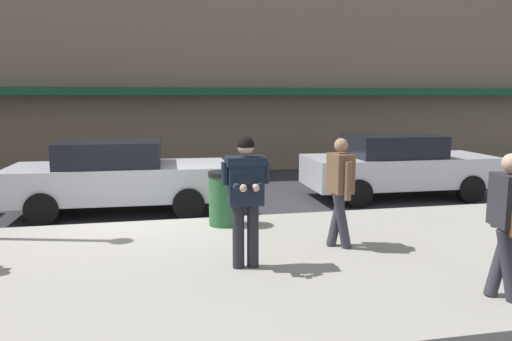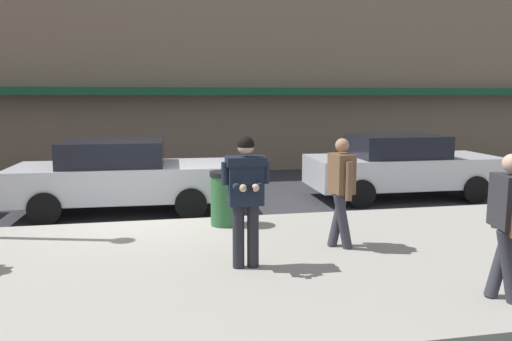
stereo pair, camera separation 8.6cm
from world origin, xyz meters
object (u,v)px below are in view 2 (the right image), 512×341
(man_texting_on_phone, at_px, (246,188))
(pedestrian_with_bag, at_px, (509,219))
(trash_bin, at_px, (225,198))
(parked_sedan_mid, at_px, (121,175))
(parked_sedan_far, at_px, (401,166))
(pedestrian_dark_coat, at_px, (341,186))

(man_texting_on_phone, distance_m, pedestrian_with_bag, 3.18)
(trash_bin, bearing_deg, parked_sedan_mid, 133.84)
(parked_sedan_mid, xyz_separation_m, man_texting_on_phone, (1.92, -4.34, 0.46))
(pedestrian_with_bag, relative_size, trash_bin, 1.74)
(parked_sedan_far, xyz_separation_m, man_texting_on_phone, (-4.61, -4.56, 0.46))
(parked_sedan_far, distance_m, man_texting_on_phone, 6.50)
(man_texting_on_phone, relative_size, pedestrian_dark_coat, 1.06)
(parked_sedan_mid, relative_size, pedestrian_dark_coat, 2.68)
(pedestrian_dark_coat, distance_m, trash_bin, 2.35)
(parked_sedan_far, height_order, trash_bin, parked_sedan_far)
(man_texting_on_phone, relative_size, trash_bin, 1.84)
(parked_sedan_mid, xyz_separation_m, parked_sedan_far, (6.54, 0.22, 0.00))
(parked_sedan_mid, xyz_separation_m, pedestrian_with_bag, (4.62, -6.02, 0.32))
(pedestrian_dark_coat, bearing_deg, parked_sedan_far, 52.48)
(man_texting_on_phone, height_order, trash_bin, man_texting_on_phone)
(parked_sedan_mid, distance_m, pedestrian_with_bag, 7.59)
(parked_sedan_mid, relative_size, parked_sedan_far, 1.01)
(parked_sedan_far, bearing_deg, man_texting_on_phone, -135.33)
(parked_sedan_mid, bearing_deg, parked_sedan_far, 1.92)
(parked_sedan_mid, xyz_separation_m, pedestrian_dark_coat, (3.51, -3.72, 0.32))
(man_texting_on_phone, relative_size, pedestrian_with_bag, 1.06)
(parked_sedan_far, relative_size, man_texting_on_phone, 2.51)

